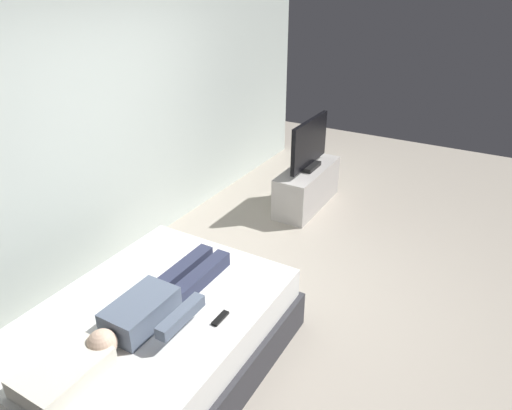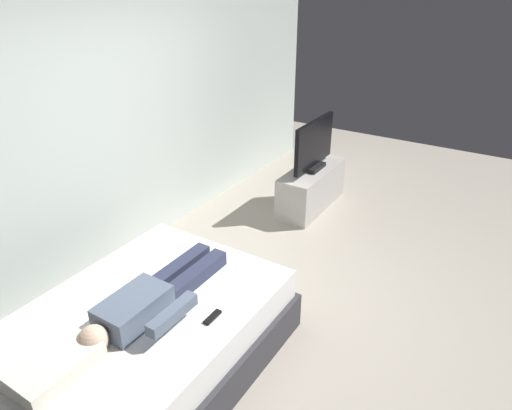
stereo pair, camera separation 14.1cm
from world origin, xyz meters
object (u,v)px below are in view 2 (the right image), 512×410
object	(u,v)px
pillow	(53,366)
bed	(145,339)
tv	(314,146)
remote	(213,317)
person	(150,300)
tv_stand	(311,188)

from	to	relation	value
pillow	bed	bearing A→B (deg)	0.00
pillow	tv	xyz separation A→B (m)	(3.61, 0.13, 0.18)
remote	tv	size ratio (longest dim) A/B	0.17
person	remote	bearing A→B (deg)	-69.53
bed	tv_stand	distance (m)	2.95
pillow	tv_stand	bearing A→B (deg)	2.12
pillow	tv	world-z (taller)	tv
bed	tv_stand	xyz separation A→B (m)	(2.94, 0.13, -0.01)
bed	tv_stand	size ratio (longest dim) A/B	1.80
bed	pillow	world-z (taller)	pillow
person	tv	distance (m)	2.93
tv_stand	tv	world-z (taller)	tv
remote	tv_stand	world-z (taller)	remote
bed	tv_stand	world-z (taller)	bed
tv	person	bearing A→B (deg)	-176.01
pillow	remote	bearing A→B (deg)	-29.18
person	tv	world-z (taller)	tv
bed	tv	xyz separation A→B (m)	(2.94, 0.13, 0.52)
tv_stand	person	bearing A→B (deg)	-176.01
remote	tv	xyz separation A→B (m)	(2.76, 0.61, 0.24)
bed	tv	bearing A→B (deg)	2.60
tv_stand	tv	distance (m)	0.53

